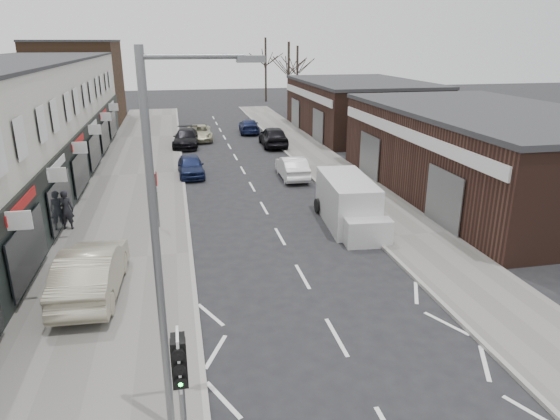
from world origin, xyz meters
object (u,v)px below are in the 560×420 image
traffic_light (180,372)px  sedan_on_pavement (91,271)px  warning_sign (157,183)px  parked_car_left_c (199,133)px  white_van (348,203)px  parked_car_right_a (292,167)px  parked_car_right_b (273,136)px  parked_car_right_c (249,126)px  parked_car_left_b (186,138)px  parked_car_left_a (191,166)px  street_lamp (165,237)px  pedestrian (66,210)px

traffic_light → sedan_on_pavement: traffic_light is taller
warning_sign → parked_car_left_c: warning_sign is taller
traffic_light → white_van: bearing=58.8°
parked_car_right_a → parked_car_right_b: size_ratio=0.88×
traffic_light → parked_car_right_b: bearing=75.8°
parked_car_right_a → parked_car_right_c: parked_car_right_a is taller
parked_car_right_c → parked_car_left_b: bearing=46.7°
parked_car_left_a → parked_car_right_b: bearing=47.8°
street_lamp → parked_car_left_a: (1.13, 22.05, -3.96)m
parked_car_right_c → pedestrian: bearing=68.3°
parked_car_right_b → traffic_light: bearing=77.5°
parked_car_left_b → parked_car_right_a: (6.15, -11.15, -0.01)m
sedan_on_pavement → parked_car_left_b: (3.82, 24.58, -0.26)m
white_van → parked_car_left_c: white_van is taller
parked_car_left_a → parked_car_right_a: bearing=-18.2°
parked_car_left_c → parked_car_right_c: parked_car_left_c is taller
white_van → parked_car_left_b: bearing=113.7°
white_van → parked_car_left_a: white_van is taller
parked_car_left_b → sedan_on_pavement: bearing=-93.2°
white_van → parked_car_left_a: size_ratio=1.48×
street_lamp → parked_car_right_c: size_ratio=1.85×
warning_sign → sedan_on_pavement: bearing=-108.9°
parked_car_right_c → warning_sign: bearing=77.2°
white_van → parked_car_right_a: 8.60m
traffic_light → parked_car_right_b: traffic_light is taller
parked_car_right_b → parked_car_right_c: size_ratio=1.10×
white_van → parked_car_right_c: 24.98m
parked_car_left_a → pedestrian: bearing=-125.3°
traffic_light → parked_car_right_a: bearing=71.5°
warning_sign → parked_car_left_a: size_ratio=0.69×
pedestrian → warning_sign: bearing=179.0°
parked_car_right_b → pedestrian: bearing=54.5°
sedan_on_pavement → parked_car_right_a: bearing=-124.0°
parked_car_left_b → parked_car_right_a: bearing=-55.5°
warning_sign → parked_car_left_b: warning_sign is taller
warning_sign → pedestrian: warning_sign is taller
sedan_on_pavement → parked_car_right_b: size_ratio=1.06×
white_van → sedan_on_pavement: white_van is taller
parked_car_left_c → parked_car_right_c: bearing=30.3°
parked_car_left_a → parked_car_right_c: 15.70m
traffic_light → parked_car_left_b: (1.00, 32.58, -1.72)m
warning_sign → parked_car_right_a: 10.95m
parked_car_right_b → warning_sign: bearing=65.1°
parked_car_right_b → parked_car_right_c: 6.60m
parked_car_right_a → parked_car_right_c: bearing=-87.4°
pedestrian → traffic_light: bearing=115.4°
parked_car_right_a → parked_car_left_c: bearing=-68.5°
street_lamp → parked_car_left_b: bearing=87.9°
warning_sign → parked_car_right_b: size_ratio=0.57×
parked_car_left_b → street_lamp: bearing=-86.4°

